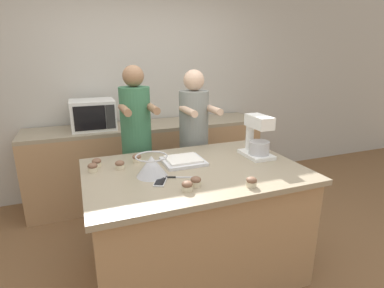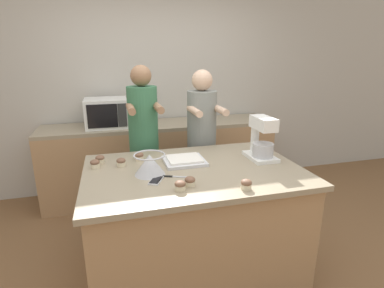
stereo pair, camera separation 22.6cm
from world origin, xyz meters
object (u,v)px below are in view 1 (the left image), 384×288
at_px(microwave_oven, 93,115).
at_px(cupcake_0, 251,182).
at_px(cupcake_1, 93,167).
at_px(cupcake_2, 196,181).
at_px(cupcake_4, 137,158).
at_px(cupcake_6, 187,186).
at_px(cell_phone, 160,182).
at_px(stand_mixer, 257,139).
at_px(mixing_bowl, 152,165).
at_px(person_left, 137,147).
at_px(person_right, 194,144).
at_px(cupcake_5, 97,163).
at_px(knife, 178,177).
at_px(cupcake_3, 120,165).
at_px(baking_tray, 183,161).

distance_m(microwave_oven, cupcake_0, 2.12).
height_order(cupcake_1, cupcake_2, same).
bearing_deg(cupcake_4, cupcake_0, -50.65).
bearing_deg(cupcake_6, cell_phone, 124.42).
xyz_separation_m(stand_mixer, mixing_bowl, (-0.93, -0.10, -0.07)).
distance_m(person_left, person_right, 0.58).
height_order(cupcake_0, cupcake_5, same).
bearing_deg(microwave_oven, cupcake_6, -76.60).
relative_size(person_right, microwave_oven, 3.38).
bearing_deg(person_right, stand_mixer, -65.89).
relative_size(person_right, mixing_bowl, 6.95).
xyz_separation_m(person_right, knife, (-0.47, -0.87, 0.05)).
bearing_deg(person_left, cupcake_1, -129.05).
distance_m(cupcake_4, cupcake_6, 0.67).
distance_m(cupcake_1, cupcake_3, 0.20).
bearing_deg(cupcake_5, cupcake_1, -110.10).
xyz_separation_m(cupcake_2, cupcake_6, (-0.08, -0.05, 0.00)).
height_order(knife, cupcake_0, cupcake_0).
bearing_deg(knife, cell_phone, -165.14).
relative_size(cupcake_2, cupcake_6, 1.00).
height_order(mixing_bowl, cell_phone, mixing_bowl).
height_order(cell_phone, knife, cell_phone).
bearing_deg(mixing_bowl, knife, -31.36).
relative_size(cell_phone, cupcake_6, 2.25).
bearing_deg(cupcake_2, stand_mixer, 27.62).
bearing_deg(knife, microwave_oven, 105.56).
bearing_deg(person_left, microwave_oven, 114.33).
bearing_deg(baking_tray, cupcake_3, 174.07).
relative_size(stand_mixer, cupcake_5, 4.97).
distance_m(person_right, cupcake_6, 1.20).
bearing_deg(cupcake_1, knife, -31.65).
xyz_separation_m(knife, cupcake_3, (-0.35, 0.32, 0.03)).
xyz_separation_m(mixing_bowl, cupcake_2, (0.23, -0.27, -0.05)).
height_order(stand_mixer, knife, stand_mixer).
relative_size(person_right, cupcake_2, 22.40).
relative_size(mixing_bowl, knife, 1.09).
height_order(mixing_bowl, cupcake_2, mixing_bowl).
xyz_separation_m(cupcake_0, cupcake_4, (-0.61, 0.74, 0.00)).
height_order(cell_phone, cupcake_0, cupcake_0).
height_order(mixing_bowl, knife, mixing_bowl).
height_order(person_right, cupcake_4, person_right).
bearing_deg(cupcake_4, mixing_bowl, -82.52).
relative_size(person_left, cupcake_4, 23.08).
xyz_separation_m(cell_phone, knife, (0.14, 0.04, -0.00)).
height_order(microwave_oven, cupcake_4, microwave_oven).
bearing_deg(person_left, mixing_bowl, -93.49).
height_order(person_right, cupcake_6, person_right).
distance_m(stand_mixer, mixing_bowl, 0.94).
height_order(person_right, cupcake_3, person_right).
xyz_separation_m(baking_tray, cupcake_3, (-0.49, 0.05, 0.02)).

